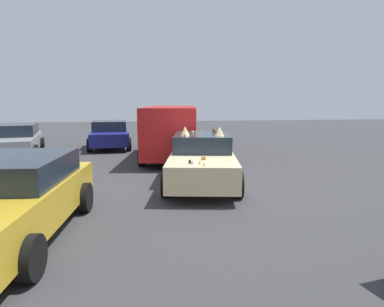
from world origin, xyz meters
TOP-DOWN VIEW (x-y plane):
  - ground_plane at (0.00, 0.00)m, footprint 60.00×60.00m
  - art_car_decorated at (0.08, -0.01)m, footprint 4.88×2.61m
  - parked_van_row_back_far at (4.30, 0.54)m, footprint 5.54×2.80m
  - parked_sedan_behind_left at (-3.36, 4.00)m, footprint 4.66×2.30m
  - parked_sedan_far_right at (5.87, 7.29)m, footprint 4.78×2.70m
  - parked_sedan_far_left at (7.92, 3.46)m, footprint 4.11×2.30m

SIDE VIEW (x-z plane):
  - ground_plane at x=0.00m, z-range 0.00..0.00m
  - parked_sedan_far_left at x=7.92m, z-range 0.01..1.41m
  - parked_sedan_far_right at x=5.87m, z-range 0.02..1.42m
  - parked_sedan_behind_left at x=-3.36m, z-range 0.02..1.44m
  - art_car_decorated at x=0.08m, z-range -0.12..1.58m
  - parked_van_row_back_far at x=4.30m, z-range 0.13..2.31m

